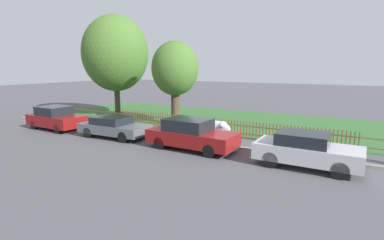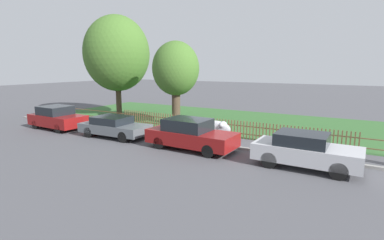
# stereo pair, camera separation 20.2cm
# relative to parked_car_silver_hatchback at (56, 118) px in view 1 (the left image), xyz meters

# --- Properties ---
(ground_plane) EXTENTS (120.00, 120.00, 0.00)m
(ground_plane) POSITION_rel_parked_car_silver_hatchback_xyz_m (10.18, 1.22, -0.74)
(ground_plane) COLOR #4C4C51
(kerb_stone) EXTENTS (32.37, 0.20, 0.12)m
(kerb_stone) POSITION_rel_parked_car_silver_hatchback_xyz_m (10.18, 1.32, -0.68)
(kerb_stone) COLOR gray
(kerb_stone) RESTS_ON ground
(grass_strip) EXTENTS (32.37, 10.31, 0.01)m
(grass_strip) POSITION_rel_parked_car_silver_hatchback_xyz_m (10.18, 8.62, -0.74)
(grass_strip) COLOR #33602D
(grass_strip) RESTS_ON ground
(park_fence) EXTENTS (32.37, 0.05, 1.04)m
(park_fence) POSITION_rel_parked_car_silver_hatchback_xyz_m (10.18, 3.48, -0.22)
(park_fence) COLOR brown
(park_fence) RESTS_ON ground
(parked_car_silver_hatchback) EXTENTS (4.00, 1.99, 1.51)m
(parked_car_silver_hatchback) POSITION_rel_parked_car_silver_hatchback_xyz_m (0.00, 0.00, 0.00)
(parked_car_silver_hatchback) COLOR maroon
(parked_car_silver_hatchback) RESTS_ON ground
(parked_car_black_saloon) EXTENTS (4.25, 1.96, 1.21)m
(parked_car_black_saloon) POSITION_rel_parked_car_silver_hatchback_xyz_m (4.98, 0.15, -0.11)
(parked_car_black_saloon) COLOR #51565B
(parked_car_black_saloon) RESTS_ON ground
(parked_car_navy_estate) EXTENTS (4.58, 1.98, 1.53)m
(parked_car_navy_estate) POSITION_rel_parked_car_silver_hatchback_xyz_m (10.19, 0.13, 0.02)
(parked_car_navy_estate) COLOR maroon
(parked_car_navy_estate) RESTS_ON ground
(parked_car_red_compact) EXTENTS (4.18, 1.85, 1.44)m
(parked_car_red_compact) POSITION_rel_parked_car_silver_hatchback_xyz_m (15.67, 0.05, -0.00)
(parked_car_red_compact) COLOR #BCBCC1
(parked_car_red_compact) RESTS_ON ground
(covered_motorcycle) EXTENTS (1.86, 0.71, 1.11)m
(covered_motorcycle) POSITION_rel_parked_car_silver_hatchback_xyz_m (10.54, 2.47, -0.08)
(covered_motorcycle) COLOR black
(covered_motorcycle) RESTS_ON ground
(tree_nearest_kerb) EXTENTS (5.31, 5.31, 8.18)m
(tree_nearest_kerb) POSITION_rel_parked_car_silver_hatchback_xyz_m (-0.20, 6.03, 4.37)
(tree_nearest_kerb) COLOR #473828
(tree_nearest_kerb) RESTS_ON ground
(tree_behind_motorcycle) EXTENTS (3.25, 3.25, 5.83)m
(tree_behind_motorcycle) POSITION_rel_parked_car_silver_hatchback_xyz_m (6.11, 5.09, 3.16)
(tree_behind_motorcycle) COLOR #473828
(tree_behind_motorcycle) RESTS_ON ground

